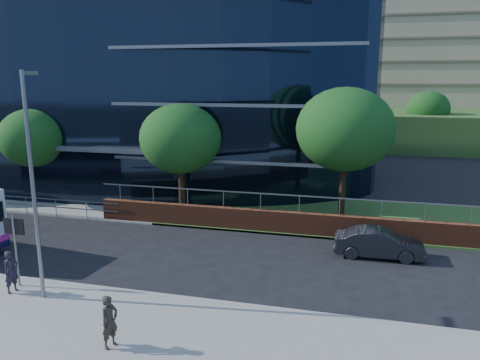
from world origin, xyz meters
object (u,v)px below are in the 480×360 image
(streetlight_east, at_px, (33,181))
(pedestrian_b, at_px, (110,322))
(tree_dist_e, at_px, (428,109))
(tree_far_c, at_px, (180,139))
(street_sign, at_px, (15,235))
(tree_far_d, at_px, (345,130))
(parked_car, at_px, (379,243))
(pedestrian, at_px, (11,272))
(tree_far_b, at_px, (34,138))

(streetlight_east, height_order, pedestrian_b, streetlight_east)
(tree_dist_e, distance_m, pedestrian_b, 46.77)
(streetlight_east, xyz_separation_m, pedestrian_b, (3.99, -2.31, -3.49))
(tree_far_c, bearing_deg, pedestrian_b, -77.48)
(street_sign, distance_m, tree_far_d, 16.61)
(tree_far_d, bearing_deg, tree_far_c, -173.66)
(street_sign, relative_size, tree_dist_e, 0.43)
(tree_far_d, bearing_deg, parked_car, -68.69)
(parked_car, xyz_separation_m, pedestrian, (-13.21, -7.34, 0.30))
(streetlight_east, distance_m, pedestrian_b, 5.78)
(street_sign, bearing_deg, pedestrian, -73.99)
(street_sign, relative_size, tree_far_c, 0.43)
(tree_dist_e, bearing_deg, tree_far_b, -131.52)
(tree_far_d, bearing_deg, pedestrian_b, -112.53)
(pedestrian_b, bearing_deg, tree_far_d, -6.38)
(tree_dist_e, relative_size, streetlight_east, 0.81)
(tree_far_d, relative_size, streetlight_east, 0.93)
(streetlight_east, bearing_deg, pedestrian_b, -30.02)
(streetlight_east, height_order, parked_car, streetlight_east)
(pedestrian_b, bearing_deg, streetlight_east, 76.12)
(tree_far_c, bearing_deg, pedestrian, -101.88)
(tree_dist_e, xyz_separation_m, pedestrian_b, (-14.01, -44.48, -3.58))
(streetlight_east, bearing_deg, pedestrian, 178.37)
(street_sign, distance_m, parked_car, 15.07)
(tree_far_d, distance_m, pedestrian_b, 16.24)
(tree_far_d, distance_m, pedestrian, 17.14)
(tree_far_d, height_order, pedestrian_b, tree_far_d)
(tree_far_b, height_order, tree_far_d, tree_far_d)
(street_sign, height_order, tree_far_d, tree_far_d)
(tree_dist_e, bearing_deg, tree_far_c, -118.74)
(parked_car, bearing_deg, tree_far_b, 77.15)
(tree_dist_e, bearing_deg, pedestrian_b, -107.48)
(tree_far_b, relative_size, parked_car, 1.54)
(tree_far_d, xyz_separation_m, pedestrian_b, (-6.01, -14.48, -4.23))
(street_sign, relative_size, tree_far_d, 0.38)
(pedestrian, bearing_deg, pedestrian_b, -102.10)
(tree_dist_e, distance_m, pedestrian, 46.50)
(tree_far_c, height_order, tree_dist_e, same)
(street_sign, height_order, pedestrian_b, street_sign)
(tree_far_c, bearing_deg, streetlight_east, -95.11)
(parked_car, bearing_deg, streetlight_east, 120.65)
(parked_car, relative_size, pedestrian, 2.47)
(street_sign, relative_size, tree_far_b, 0.46)
(pedestrian, relative_size, pedestrian_b, 0.99)
(tree_far_d, bearing_deg, pedestrian, -133.07)
(parked_car, bearing_deg, tree_dist_e, -11.21)
(tree_far_d, relative_size, pedestrian, 4.67)
(tree_far_b, distance_m, parked_car, 21.60)
(street_sign, bearing_deg, tree_dist_e, 64.88)
(tree_dist_e, height_order, pedestrian_b, tree_dist_e)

